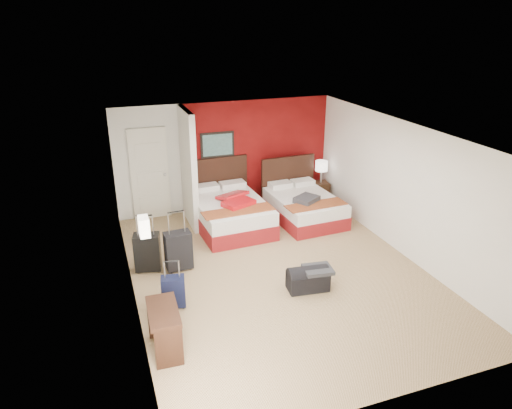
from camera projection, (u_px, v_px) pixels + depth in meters
name	position (u px, v px, depth m)	size (l,w,h in m)	color
ground	(278.00, 271.00, 8.39)	(6.50, 6.50, 0.00)	tan
room_walls	(180.00, 189.00, 8.73)	(5.02, 6.52, 2.50)	white
red_accent_panel	(257.00, 153.00, 10.98)	(3.50, 0.04, 2.50)	maroon
partition_wall	(189.00, 168.00, 9.89)	(0.12, 1.20, 2.50)	silver
entry_door	(150.00, 174.00, 10.26)	(0.82, 0.06, 2.05)	silver
bed_left	(230.00, 214.00, 10.02)	(1.42, 2.03, 0.61)	silver
bed_right	(304.00, 208.00, 10.41)	(1.28, 1.83, 0.55)	silver
red_suitcase_open	(235.00, 199.00, 9.83)	(0.63, 0.86, 0.11)	red
jacket_bundle	(307.00, 199.00, 9.99)	(0.49, 0.39, 0.12)	#3E3E44
nightstand	(320.00, 192.00, 11.39)	(0.37, 0.37, 0.51)	#321D10
table_lamp	(321.00, 172.00, 11.20)	(0.30, 0.30, 0.53)	white
suitcase_black	(148.00, 253.00, 8.30)	(0.45, 0.28, 0.67)	black
suitcase_charcoal	(178.00, 252.00, 8.35)	(0.46, 0.29, 0.69)	black
suitcase_navy	(174.00, 293.00, 7.28)	(0.36, 0.22, 0.50)	black
duffel_bag	(308.00, 280.00, 7.78)	(0.67, 0.36, 0.34)	black
jacket_draped	(318.00, 269.00, 7.71)	(0.47, 0.39, 0.06)	#313236
desk	(165.00, 330.00, 6.29)	(0.40, 0.79, 0.66)	black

